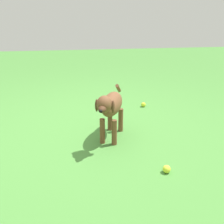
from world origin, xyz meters
The scene contains 4 objects.
ground centered at (0.00, 0.00, 0.00)m, with size 14.00×14.00×0.00m, color #478438.
dog centered at (-0.21, 0.22, 0.36)m, with size 0.39×0.76×0.55m.
tennis_ball_0 centered at (-0.82, -0.66, 0.03)m, with size 0.07×0.07×0.07m, color #C8D62F.
tennis_ball_1 centered at (-0.57, 0.89, 0.03)m, with size 0.07×0.07×0.07m, color #D2E338.
Camera 1 is at (0.15, 2.53, 1.22)m, focal length 39.79 mm.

